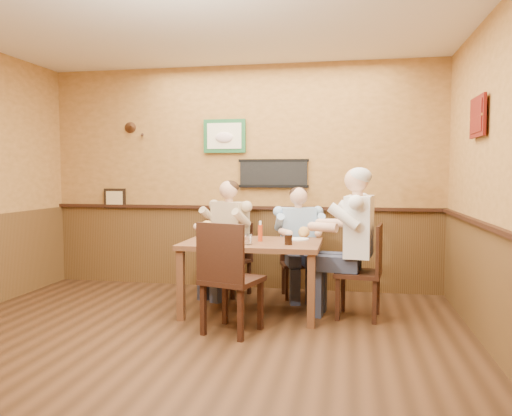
{
  "coord_description": "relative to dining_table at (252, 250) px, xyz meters",
  "views": [
    {
      "loc": [
        1.35,
        -3.68,
        1.45
      ],
      "look_at": [
        0.42,
        1.28,
        1.1
      ],
      "focal_mm": 35.0,
      "sensor_mm": 36.0,
      "label": 1
    }
  ],
  "objects": [
    {
      "name": "plate_far_right",
      "position": [
        0.45,
        0.22,
        0.1
      ],
      "size": [
        0.25,
        0.25,
        0.01
      ],
      "primitive_type": "cylinder",
      "rotation": [
        0.0,
        0.0,
        0.14
      ],
      "color": "white",
      "rests_on": "dining_table"
    },
    {
      "name": "pepper_shaker",
      "position": [
        -0.23,
        0.06,
        0.13
      ],
      "size": [
        0.04,
        0.04,
        0.09
      ],
      "primitive_type": "cylinder",
      "rotation": [
        0.0,
        0.0,
        0.38
      ],
      "color": "black",
      "rests_on": "dining_table"
    },
    {
      "name": "chair_near_side",
      "position": [
        -0.06,
        -0.65,
        -0.15
      ],
      "size": [
        0.59,
        0.59,
        1.02
      ],
      "primitive_type": null,
      "rotation": [
        0.0,
        0.0,
        2.85
      ],
      "color": "#31190F",
      "rests_on": "ground"
    },
    {
      "name": "cola_tumbler",
      "position": [
        0.4,
        -0.17,
        0.14
      ],
      "size": [
        0.09,
        0.09,
        0.1
      ],
      "primitive_type": "cylinder",
      "rotation": [
        0.0,
        0.0,
        0.23
      ],
      "color": "black",
      "rests_on": "dining_table"
    },
    {
      "name": "chair_back_left",
      "position": [
        -0.41,
        0.72,
        -0.23
      ],
      "size": [
        0.53,
        0.53,
        0.86
      ],
      "primitive_type": null,
      "rotation": [
        0.0,
        0.0,
        -0.43
      ],
      "color": "#31190F",
      "rests_on": "ground"
    },
    {
      "name": "hot_sauce_bottle",
      "position": [
        0.08,
        0.02,
        0.19
      ],
      "size": [
        0.06,
        0.06,
        0.19
      ],
      "primitive_type": "cylinder",
      "rotation": [
        0.0,
        0.0,
        0.4
      ],
      "color": "#BB3914",
      "rests_on": "dining_table"
    },
    {
      "name": "salt_shaker",
      "position": [
        -0.1,
        -0.04,
        0.14
      ],
      "size": [
        0.04,
        0.04,
        0.09
      ],
      "primitive_type": "cylinder",
      "rotation": [
        0.0,
        0.0,
        -0.05
      ],
      "color": "silver",
      "rests_on": "dining_table"
    },
    {
      "name": "chair_back_right",
      "position": [
        0.4,
        0.76,
        -0.25
      ],
      "size": [
        0.46,
        0.46,
        0.81
      ],
      "primitive_type": null,
      "rotation": [
        0.0,
        0.0,
        0.27
      ],
      "color": "#31190F",
      "rests_on": "ground"
    },
    {
      "name": "room",
      "position": [
        -0.24,
        -1.16,
        1.03
      ],
      "size": [
        5.02,
        5.03,
        2.81
      ],
      "color": "black",
      "rests_on": "ground"
    },
    {
      "name": "dining_table",
      "position": [
        0.0,
        0.0,
        0.0
      ],
      "size": [
        1.4,
        0.9,
        0.75
      ],
      "color": "brown",
      "rests_on": "ground"
    },
    {
      "name": "chair_right_end",
      "position": [
        1.08,
        0.03,
        -0.18
      ],
      "size": [
        0.49,
        0.49,
        0.95
      ],
      "primitive_type": null,
      "rotation": [
        0.0,
        0.0,
        -1.71
      ],
      "color": "#31190F",
      "rests_on": "ground"
    },
    {
      "name": "diner_tan_shirt",
      "position": [
        -0.41,
        0.72,
        -0.04
      ],
      "size": [
        0.75,
        0.75,
        1.23
      ],
      "primitive_type": null,
      "rotation": [
        0.0,
        0.0,
        -0.43
      ],
      "color": "#CFB68E",
      "rests_on": "ground"
    },
    {
      "name": "water_glass_mid",
      "position": [
        0.01,
        -0.22,
        0.14
      ],
      "size": [
        0.08,
        0.08,
        0.1
      ],
      "primitive_type": "cylinder",
      "rotation": [
        0.0,
        0.0,
        0.19
      ],
      "color": "silver",
      "rests_on": "dining_table"
    },
    {
      "name": "plate_far_left",
      "position": [
        -0.26,
        0.19,
        0.1
      ],
      "size": [
        0.31,
        0.31,
        0.02
      ],
      "primitive_type": "cylinder",
      "rotation": [
        0.0,
        0.0,
        0.39
      ],
      "color": "white",
      "rests_on": "dining_table"
    },
    {
      "name": "diner_blue_polo",
      "position": [
        0.4,
        0.76,
        -0.08
      ],
      "size": [
        0.66,
        0.66,
        1.16
      ],
      "primitive_type": null,
      "rotation": [
        0.0,
        0.0,
        0.27
      ],
      "color": "#8EB0D5",
      "rests_on": "ground"
    },
    {
      "name": "diner_white_elder",
      "position": [
        1.08,
        0.03,
        0.02
      ],
      "size": [
        0.7,
        0.7,
        1.35
      ],
      "primitive_type": null,
      "rotation": [
        0.0,
        0.0,
        -1.71
      ],
      "color": "white",
      "rests_on": "ground"
    },
    {
      "name": "water_glass_left",
      "position": [
        -0.4,
        -0.31,
        0.15
      ],
      "size": [
        0.1,
        0.1,
        0.12
      ],
      "primitive_type": "cylinder",
      "rotation": [
        0.0,
        0.0,
        0.4
      ],
      "color": "silver",
      "rests_on": "dining_table"
    }
  ]
}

